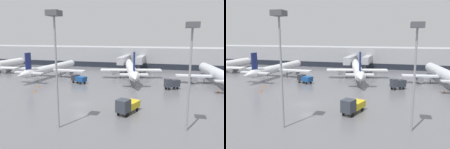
# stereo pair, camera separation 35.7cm
# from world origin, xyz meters

# --- Properties ---
(ground_plane) EXTENTS (320.00, 320.00, 0.00)m
(ground_plane) POSITION_xyz_m (0.00, 0.00, 0.00)
(ground_plane) COLOR slate
(terminal_building) EXTENTS (160.00, 31.26, 9.00)m
(terminal_building) POSITION_xyz_m (0.02, 61.86, 4.50)
(terminal_building) COLOR #9EA0A5
(terminal_building) RESTS_ON ground_plane
(parked_jet_1) EXTENTS (20.32, 38.97, 9.76)m
(parked_jet_1) POSITION_xyz_m (4.94, 31.40, 3.31)
(parked_jet_1) COLOR white
(parked_jet_1) RESTS_ON ground_plane
(parked_jet_2) EXTENTS (25.08, 34.57, 9.17)m
(parked_jet_2) POSITION_xyz_m (-22.23, 26.94, 2.93)
(parked_jet_2) COLOR silver
(parked_jet_2) RESTS_ON ground_plane
(parked_jet_3) EXTENTS (23.74, 37.39, 8.55)m
(parked_jet_3) POSITION_xyz_m (31.17, 28.90, 2.85)
(parked_jet_3) COLOR silver
(parked_jet_3) RESTS_ON ground_plane
(service_truck_1) EXTENTS (3.82, 6.03, 2.95)m
(service_truck_1) POSITION_xyz_m (10.44, -2.90, 1.54)
(service_truck_1) COLOR gold
(service_truck_1) RESTS_ON ground_plane
(service_truck_2) EXTENTS (5.15, 3.63, 2.43)m
(service_truck_2) POSITION_xyz_m (-8.63, 19.19, 1.44)
(service_truck_2) COLOR #19478C
(service_truck_2) RESTS_ON ground_plane
(service_truck_3) EXTENTS (4.28, 3.55, 2.88)m
(service_truck_3) POSITION_xyz_m (18.29, 18.38, 1.64)
(service_truck_3) COLOR #2D333D
(service_truck_3) RESTS_ON ground_plane
(traffic_cone_0) EXTENTS (0.44, 0.44, 0.68)m
(traffic_cone_0) POSITION_xyz_m (29.50, 17.70, 0.34)
(traffic_cone_0) COLOR orange
(traffic_cone_0) RESTS_ON ground_plane
(traffic_cone_1) EXTENTS (0.50, 0.50, 0.55)m
(traffic_cone_1) POSITION_xyz_m (-17.20, 11.20, 0.28)
(traffic_cone_1) COLOR orange
(traffic_cone_1) RESTS_ON ground_plane
(traffic_cone_2) EXTENTS (0.45, 0.45, 0.77)m
(traffic_cone_2) POSITION_xyz_m (-14.93, 6.24, 0.39)
(traffic_cone_2) COLOR orange
(traffic_cone_2) RESTS_ON ground_plane
(traffic_cone_3) EXTENTS (0.48, 0.48, 0.80)m
(traffic_cone_3) POSITION_xyz_m (7.47, 26.36, 0.40)
(traffic_cone_3) COLOR orange
(traffic_cone_3) RESTS_ON ground_plane
(apron_light_mast_1) EXTENTS (1.80, 1.80, 17.46)m
(apron_light_mast_1) POSITION_xyz_m (1.50, -11.73, 13.86)
(apron_light_mast_1) COLOR gray
(apron_light_mast_1) RESTS_ON ground_plane
(apron_light_mast_4) EXTENTS (1.80, 1.80, 15.78)m
(apron_light_mast_4) POSITION_xyz_m (20.38, -7.87, 12.68)
(apron_light_mast_4) COLOR gray
(apron_light_mast_4) RESTS_ON ground_plane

